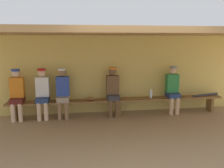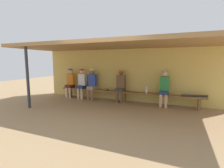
# 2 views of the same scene
# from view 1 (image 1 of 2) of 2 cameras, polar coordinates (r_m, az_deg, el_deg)

# --- Properties ---
(ground_plane) EXTENTS (24.00, 24.00, 0.00)m
(ground_plane) POSITION_cam_1_polar(r_m,az_deg,el_deg) (5.12, 4.72, -13.12)
(ground_plane) COLOR #9E7F59
(back_wall) EXTENTS (8.00, 0.20, 2.20)m
(back_wall) POSITION_cam_1_polar(r_m,az_deg,el_deg) (6.71, 1.08, 2.51)
(back_wall) COLOR #D8BC60
(back_wall) RESTS_ON ground
(dugout_roof) EXTENTS (8.00, 2.80, 0.12)m
(dugout_roof) POSITION_cam_1_polar(r_m,az_deg,el_deg) (5.36, 3.41, 12.80)
(dugout_roof) COLOR #9E7547
(dugout_roof) RESTS_ON back_wall
(bench) EXTENTS (6.00, 0.36, 0.46)m
(bench) POSITION_cam_1_polar(r_m,az_deg,el_deg) (6.42, 1.70, -4.38)
(bench) COLOR brown
(bench) RESTS_ON ground
(player_near_post) EXTENTS (0.34, 0.42, 1.34)m
(player_near_post) POSITION_cam_1_polar(r_m,az_deg,el_deg) (6.46, -22.53, -1.86)
(player_near_post) COLOR #591E19
(player_near_post) RESTS_ON ground
(player_in_red) EXTENTS (0.34, 0.42, 1.34)m
(player_in_red) POSITION_cam_1_polar(r_m,az_deg,el_deg) (6.33, -16.88, -1.74)
(player_in_red) COLOR navy
(player_in_red) RESTS_ON ground
(player_with_sunglasses) EXTENTS (0.34, 0.42, 1.34)m
(player_with_sunglasses) POSITION_cam_1_polar(r_m,az_deg,el_deg) (6.78, 14.83, -0.80)
(player_with_sunglasses) COLOR navy
(player_with_sunglasses) RESTS_ON ground
(player_shirtless_tan) EXTENTS (0.34, 0.42, 1.34)m
(player_shirtless_tan) POSITION_cam_1_polar(r_m,az_deg,el_deg) (6.27, -12.12, -1.63)
(player_shirtless_tan) COLOR gray
(player_shirtless_tan) RESTS_ON ground
(player_rightmost) EXTENTS (0.34, 0.42, 1.34)m
(player_rightmost) POSITION_cam_1_polar(r_m,az_deg,el_deg) (6.32, 0.22, -1.29)
(player_rightmost) COLOR #333338
(player_rightmost) RESTS_ON ground
(water_bottle_orange) EXTENTS (0.08, 0.08, 0.25)m
(water_bottle_orange) POSITION_cam_1_polar(r_m,az_deg,el_deg) (6.56, 9.64, -2.46)
(water_bottle_orange) COLOR silver
(water_bottle_orange) RESTS_ON bench
(baseball_glove_worn) EXTENTS (0.28, 0.29, 0.09)m
(baseball_glove_worn) POSITION_cam_1_polar(r_m,az_deg,el_deg) (6.29, -5.44, -3.66)
(baseball_glove_worn) COLOR brown
(baseball_glove_worn) RESTS_ON bench
(baseball_bat) EXTENTS (0.88, 0.27, 0.07)m
(baseball_bat) POSITION_cam_1_polar(r_m,az_deg,el_deg) (7.29, 22.20, -2.49)
(baseball_bat) COLOR #333338
(baseball_bat) RESTS_ON bench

